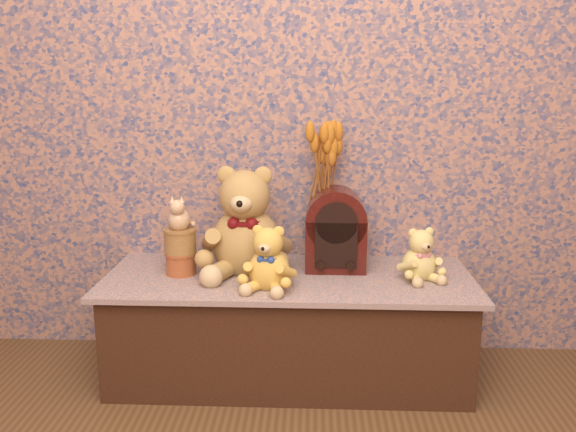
# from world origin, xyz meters

# --- Properties ---
(display_shelf) EXTENTS (1.37, 0.56, 0.40)m
(display_shelf) POSITION_xyz_m (0.00, 1.23, 0.20)
(display_shelf) COLOR #3C567B
(display_shelf) RESTS_ON ground
(teddy_large) EXTENTS (0.36, 0.43, 0.44)m
(teddy_large) POSITION_xyz_m (-0.16, 1.27, 0.62)
(teddy_large) COLOR olive
(teddy_large) RESTS_ON display_shelf
(teddy_medium) EXTENTS (0.23, 0.26, 0.24)m
(teddy_medium) POSITION_xyz_m (-0.06, 1.09, 0.53)
(teddy_medium) COLOR gold
(teddy_medium) RESTS_ON display_shelf
(teddy_small) EXTENTS (0.22, 0.24, 0.21)m
(teddy_small) POSITION_xyz_m (0.48, 1.21, 0.51)
(teddy_small) COLOR #D8BD66
(teddy_small) RESTS_ON display_shelf
(cathedral_radio) EXTENTS (0.23, 0.17, 0.32)m
(cathedral_radio) POSITION_xyz_m (0.18, 1.32, 0.56)
(cathedral_radio) COLOR #390F0A
(cathedral_radio) RESTS_ON display_shelf
(ceramic_vase) EXTENTS (0.16, 0.16, 0.21)m
(ceramic_vase) POSITION_xyz_m (0.13, 1.38, 0.51)
(ceramic_vase) COLOR tan
(ceramic_vase) RESTS_ON display_shelf
(dried_stalks) EXTENTS (0.27, 0.27, 0.45)m
(dried_stalks) POSITION_xyz_m (0.13, 1.38, 0.83)
(dried_stalks) COLOR #C26D1F
(dried_stalks) RESTS_ON ceramic_vase
(biscuit_tin_lower) EXTENTS (0.15, 0.15, 0.08)m
(biscuit_tin_lower) POSITION_xyz_m (-0.41, 1.23, 0.44)
(biscuit_tin_lower) COLOR #BC7837
(biscuit_tin_lower) RESTS_ON display_shelf
(biscuit_tin_upper) EXTENTS (0.13, 0.13, 0.09)m
(biscuit_tin_upper) POSITION_xyz_m (-0.41, 1.23, 0.53)
(biscuit_tin_upper) COLOR tan
(biscuit_tin_upper) RESTS_ON biscuit_tin_lower
(cat_figurine) EXTENTS (0.10, 0.11, 0.13)m
(cat_figurine) POSITION_xyz_m (-0.41, 1.23, 0.64)
(cat_figurine) COLOR silver
(cat_figurine) RESTS_ON biscuit_tin_upper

